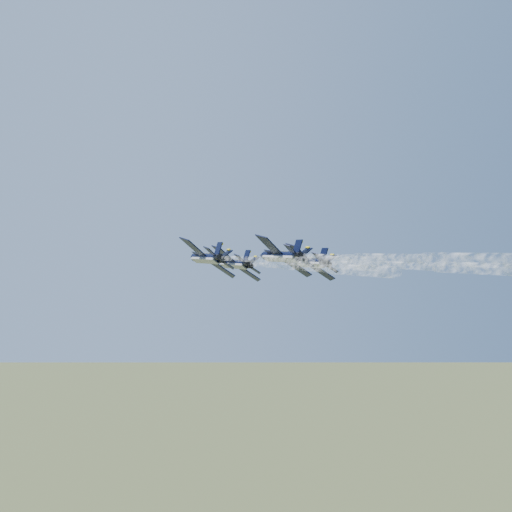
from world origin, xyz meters
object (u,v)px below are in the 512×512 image
object	(u,v)px
jet_lead	(234,264)
jet_right	(307,262)
jet_left	(206,258)
jet_slot	(281,256)

from	to	relation	value
jet_lead	jet_right	world-z (taller)	same
jet_lead	jet_left	bearing A→B (deg)	-136.51
jet_lead	jet_slot	size ratio (longest dim) A/B	1.00
jet_left	jet_lead	bearing A→B (deg)	43.49
jet_right	jet_lead	bearing A→B (deg)	138.10
jet_left	jet_slot	bearing A→B (deg)	-42.36
jet_slot	jet_right	bearing A→B (deg)	38.72
jet_lead	jet_right	xyz separation A→B (m)	(13.76, -8.70, 0.00)
jet_left	jet_right	size ratio (longest dim) A/B	1.00
jet_lead	jet_left	xyz separation A→B (m)	(-9.12, -12.14, 0.00)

